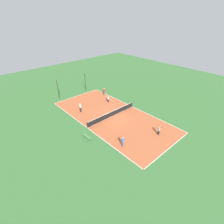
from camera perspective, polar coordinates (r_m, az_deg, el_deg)
ground_plane at (r=32.20m, az=0.00°, el=-1.38°), size 80.00×80.00×0.00m
court_surface at (r=32.20m, az=0.00°, el=-1.37°), size 11.22×23.88×0.02m
tennis_net at (r=31.91m, az=0.00°, el=-0.51°), size 11.02×0.10×1.08m
bench at (r=26.93m, az=-8.24°, el=-7.90°), size 0.36×1.78×0.45m
player_baseline_gray at (r=28.10m, az=15.11°, el=-5.66°), size 0.97×0.44×1.53m
player_coach_red at (r=40.14m, az=-2.55°, el=6.88°), size 0.43×0.43×1.70m
player_far_white at (r=33.62m, az=-10.28°, el=1.69°), size 0.96×0.40×1.83m
player_near_blue at (r=24.97m, az=3.55°, el=-9.44°), size 0.99×0.68×1.64m
player_near_white at (r=36.87m, az=-1.24°, el=4.37°), size 0.99×0.66×1.38m
tennis_ball_far_baseline at (r=30.27m, az=14.86°, el=-4.71°), size 0.07×0.07×0.07m
tennis_ball_right_alley at (r=38.68m, az=-0.66°, el=4.45°), size 0.07×0.07×0.07m
tennis_ball_near_net at (r=29.60m, az=-7.42°, el=-4.71°), size 0.07×0.07×0.07m
tennis_ball_midcourt at (r=37.13m, az=-11.21°, el=2.67°), size 0.07×0.07×0.07m
fence_post_back_left at (r=39.80m, az=-17.23°, el=7.05°), size 0.12×0.12×4.22m
fence_post_back_right at (r=42.96m, az=-8.73°, el=9.77°), size 0.12×0.12×4.22m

